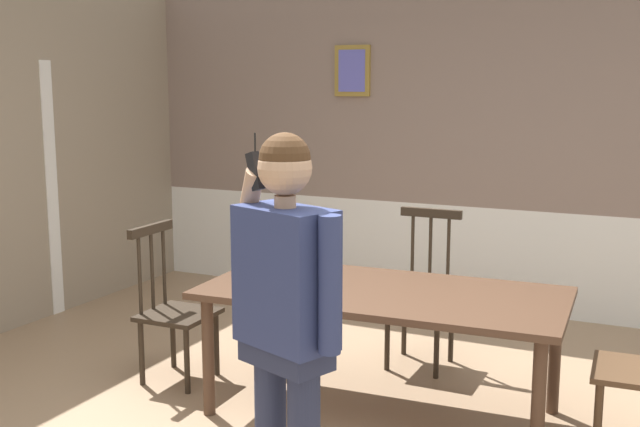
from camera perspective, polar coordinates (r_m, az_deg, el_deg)
The scene contains 5 objects.
room_back_partition at distance 6.67m, azimuth 11.44°, elevation 4.56°, with size 6.33×0.17×2.81m.
dining_table at distance 4.48m, azimuth 4.64°, elevation -6.54°, with size 2.11×1.09×0.75m.
chair_near_window at distance 5.13m, azimuth -10.76°, elevation -6.89°, with size 0.44×0.44×1.02m.
chair_at_table_head at distance 5.35m, azimuth 7.56°, elevation -5.97°, with size 0.43×0.43×1.06m.
person_figure at distance 3.25m, azimuth -2.45°, elevation -6.76°, with size 0.56×0.37×1.72m.
Camera 1 is at (1.60, -3.34, 1.91)m, focal length 43.43 mm.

